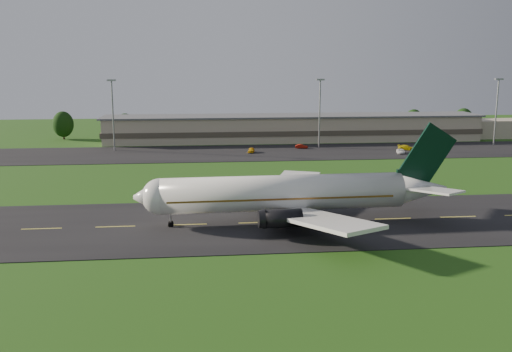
{
  "coord_description": "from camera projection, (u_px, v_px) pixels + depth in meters",
  "views": [
    {
      "loc": [
        -31.21,
        -86.11,
        24.7
      ],
      "look_at": [
        -21.43,
        8.0,
        6.0
      ],
      "focal_mm": 40.0,
      "sensor_mm": 36.0,
      "label": 1
    }
  ],
  "objects": [
    {
      "name": "apron",
      "position": [
        308.0,
        152.0,
        162.22
      ],
      "size": [
        260.0,
        30.0,
        0.1
      ],
      "primitive_type": "cube",
      "color": "black",
      "rests_on": "ground"
    },
    {
      "name": "service_vehicle_c",
      "position": [
        401.0,
        151.0,
        158.82
      ],
      "size": [
        3.12,
        4.8,
        1.23
      ],
      "primitive_type": "imported",
      "rotation": [
        0.0,
        0.0,
        -0.26
      ],
      "color": "white",
      "rests_on": "apron"
    },
    {
      "name": "service_vehicle_d",
      "position": [
        407.0,
        147.0,
        165.06
      ],
      "size": [
        5.19,
        4.46,
        1.43
      ],
      "primitive_type": "imported",
      "rotation": [
        0.0,
        0.0,
        0.96
      ],
      "color": "gold",
      "rests_on": "apron"
    },
    {
      "name": "tree_line",
      "position": [
        386.0,
        122.0,
        198.08
      ],
      "size": [
        195.25,
        9.49,
        9.54
      ],
      "color": "black",
      "rests_on": "ground"
    },
    {
      "name": "light_mast_east",
      "position": [
        497.0,
        104.0,
        173.66
      ],
      "size": [
        2.4,
        1.2,
        20.35
      ],
      "color": "gray",
      "rests_on": "ground"
    },
    {
      "name": "light_mast_west",
      "position": [
        113.0,
        106.0,
        161.99
      ],
      "size": [
        2.4,
        1.2,
        20.35
      ],
      "color": "gray",
      "rests_on": "ground"
    },
    {
      "name": "service_vehicle_b",
      "position": [
        302.0,
        146.0,
        168.08
      ],
      "size": [
        3.87,
        1.89,
        1.22
      ],
      "primitive_type": "imported",
      "rotation": [
        0.0,
        0.0,
        1.4
      ],
      "color": "maroon",
      "rests_on": "apron"
    },
    {
      "name": "service_vehicle_a",
      "position": [
        251.0,
        150.0,
        160.14
      ],
      "size": [
        2.38,
        4.24,
        1.36
      ],
      "primitive_type": "imported",
      "rotation": [
        0.0,
        0.0,
        -0.2
      ],
      "color": "#EAB10D",
      "rests_on": "apron"
    },
    {
      "name": "terminal",
      "position": [
        313.0,
        128.0,
        185.71
      ],
      "size": [
        145.0,
        16.0,
        8.4
      ],
      "color": "tan",
      "rests_on": "ground"
    },
    {
      "name": "taxiway",
      "position": [
        393.0,
        219.0,
        91.97
      ],
      "size": [
        220.0,
        30.0,
        0.1
      ],
      "primitive_type": "cube",
      "color": "black",
      "rests_on": "ground"
    },
    {
      "name": "light_mast_centre",
      "position": [
        320.0,
        105.0,
        168.08
      ],
      "size": [
        2.4,
        1.2,
        20.35
      ],
      "color": "gray",
      "rests_on": "ground"
    },
    {
      "name": "airliner",
      "position": [
        288.0,
        194.0,
        89.36
      ],
      "size": [
        51.28,
        42.17,
        15.57
      ],
      "rotation": [
        0.0,
        0.0,
        0.03
      ],
      "color": "white",
      "rests_on": "ground"
    },
    {
      "name": "ground",
      "position": [
        393.0,
        219.0,
        91.98
      ],
      "size": [
        360.0,
        360.0,
        0.0
      ],
      "primitive_type": "plane",
      "color": "#1D4611",
      "rests_on": "ground"
    }
  ]
}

